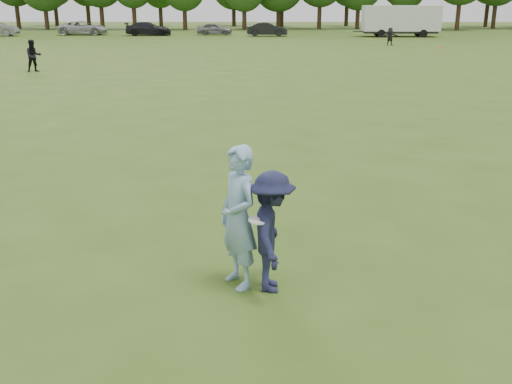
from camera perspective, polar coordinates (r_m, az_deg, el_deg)
ground at (r=8.50m, az=-6.62°, el=-9.78°), size 200.00×200.00×0.00m
thrower at (r=8.35m, az=-1.69°, el=-2.44°), size 0.81×0.90×2.06m
defender at (r=8.28m, az=1.50°, el=-3.83°), size 0.65×1.12×1.73m
player_far_a at (r=36.29m, az=-20.44°, el=12.06°), size 1.07×1.01×1.76m
player_far_d at (r=54.92m, az=12.66°, el=14.25°), size 1.42×0.50×1.51m
car_c at (r=71.62m, az=-16.12°, el=14.77°), size 5.52×2.72×1.51m
car_d at (r=68.93m, az=-10.23°, el=15.05°), size 5.18×2.65×1.44m
car_e at (r=69.06m, az=-3.97°, el=15.24°), size 3.90×1.60×1.33m
car_f at (r=66.76m, az=1.09°, el=15.23°), size 4.39×1.64×1.43m
field_cone at (r=52.78m, az=17.04°, el=13.12°), size 0.28×0.28×0.30m
disc_in_play at (r=8.04m, az=0.22°, el=-2.69°), size 0.29×0.29×0.06m
cargo_trailer at (r=67.58m, az=13.62°, el=15.68°), size 9.00×2.75×3.20m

